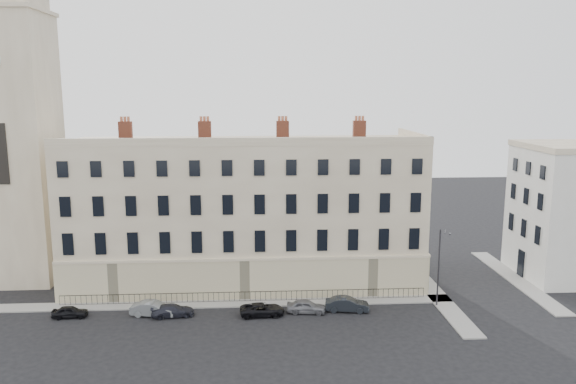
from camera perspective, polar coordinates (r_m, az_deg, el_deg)
name	(u,v)px	position (r m, az deg, el deg)	size (l,w,h in m)	color
ground	(313,323)	(50.53, 2.52, -13.20)	(160.00, 160.00, 0.00)	black
terrace	(245,212)	(59.39, -4.36, -1.99)	(36.22, 12.22, 17.00)	#BCAA8C
church_tower	(10,105)	(65.07, -26.38, 7.97)	(8.00, 8.13, 44.00)	#BCAA8C
adjacent_building	(570,214)	(67.68, 26.75, -1.99)	(10.00, 10.00, 14.00)	silver
pavement_terrace	(203,304)	(55.12, -8.64, -11.18)	(48.00, 2.00, 0.12)	gray
pavement_east_return	(430,288)	(60.41, 14.24, -9.42)	(2.00, 24.00, 0.12)	gray
pavement_adjacent	(516,279)	(65.79, 22.12, -8.23)	(2.00, 20.00, 0.12)	gray
railings	(245,297)	(55.09, -4.40, -10.55)	(35.00, 0.04, 0.96)	black
car_a	(70,312)	(55.10, -21.27, -11.28)	(1.25, 3.11, 1.06)	black
car_b	(153,309)	(53.23, -13.52, -11.46)	(1.41, 4.04, 1.33)	slate
car_c	(173,310)	(52.75, -11.63, -11.71)	(1.56, 3.85, 1.12)	#22242E
car_d	(262,310)	(51.96, -2.64, -11.84)	(1.86, 4.04, 1.12)	black
car_e	(306,306)	(52.48, 1.87, -11.54)	(1.45, 3.60, 1.23)	slate
car_f	(347,304)	(53.08, 6.02, -11.28)	(1.40, 4.02, 1.33)	black
streetlamp	(439,264)	(54.57, 15.13, -7.09)	(0.71, 1.55, 7.50)	#313035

